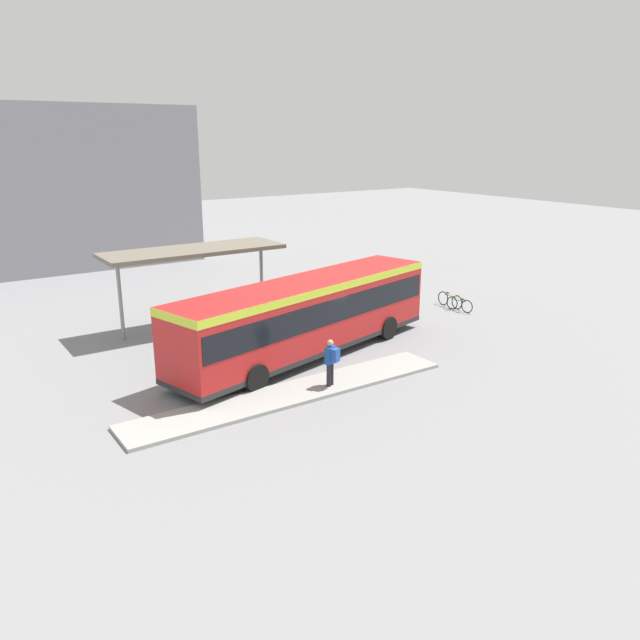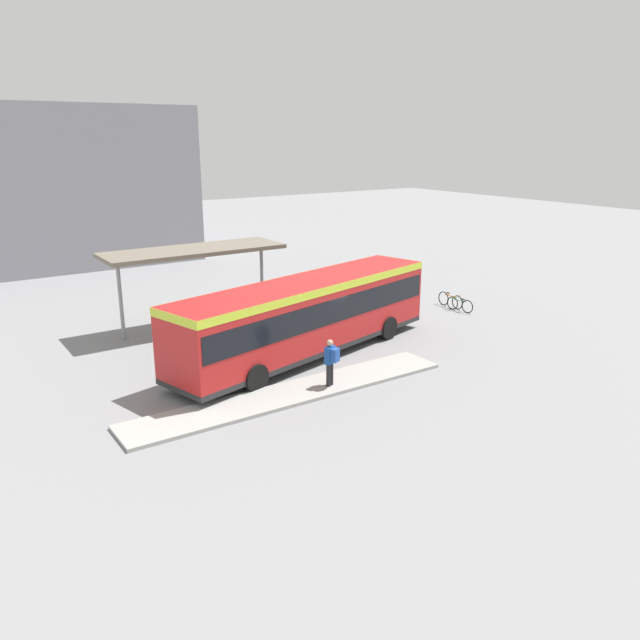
{
  "view_description": "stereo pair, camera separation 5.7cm",
  "coord_description": "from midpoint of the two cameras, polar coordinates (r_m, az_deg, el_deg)",
  "views": [
    {
      "loc": [
        -12.79,
        -19.65,
        8.42
      ],
      "look_at": [
        0.62,
        0.0,
        1.37
      ],
      "focal_mm": 35.0,
      "sensor_mm": 36.0,
      "label": 1
    },
    {
      "loc": [
        -12.74,
        -19.68,
        8.42
      ],
      "look_at": [
        0.62,
        0.0,
        1.37
      ],
      "focal_mm": 35.0,
      "sensor_mm": 36.0,
      "label": 2
    }
  ],
  "objects": [
    {
      "name": "station_building",
      "position": [
        48.8,
        -26.47,
        11.01
      ],
      "size": [
        21.51,
        15.06,
        10.35
      ],
      "color": "gray",
      "rests_on": "ground_plane"
    },
    {
      "name": "pedestrian_waiting",
      "position": [
        21.32,
        0.96,
        -3.65
      ],
      "size": [
        0.5,
        0.53,
        1.66
      ],
      "rotation": [
        0.0,
        0.0,
        1.99
      ],
      "color": "#232328",
      "rests_on": "curb_island"
    },
    {
      "name": "city_bus",
      "position": [
        24.37,
        -1.26,
        0.71
      ],
      "size": [
        12.66,
        5.44,
        3.04
      ],
      "rotation": [
        0.0,
        0.0,
        0.25
      ],
      "color": "red",
      "rests_on": "ground_plane"
    },
    {
      "name": "bicycle_orange",
      "position": [
        32.48,
        11.74,
        1.8
      ],
      "size": [
        0.48,
        1.7,
        0.73
      ],
      "rotation": [
        0.0,
        0.0,
        -1.58
      ],
      "color": "black",
      "rests_on": "ground_plane"
    },
    {
      "name": "station_shelter",
      "position": [
        28.4,
        -11.55,
        6.09
      ],
      "size": [
        8.01,
        2.7,
        3.62
      ],
      "color": "#706656",
      "rests_on": "ground_plane"
    },
    {
      "name": "curb_island",
      "position": [
        21.23,
        -2.56,
        -6.7
      ],
      "size": [
        11.83,
        1.8,
        0.12
      ],
      "color": "#9E9E99",
      "rests_on": "ground_plane"
    },
    {
      "name": "ground_plane",
      "position": [
        24.91,
        -1.25,
        -3.25
      ],
      "size": [
        120.0,
        120.0,
        0.0
      ],
      "primitive_type": "plane",
      "color": "gray"
    },
    {
      "name": "bicycle_green",
      "position": [
        31.83,
        12.58,
        1.4
      ],
      "size": [
        0.48,
        1.54,
        0.67
      ],
      "rotation": [
        0.0,
        0.0,
        1.72
      ],
      "color": "black",
      "rests_on": "ground_plane"
    }
  ]
}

